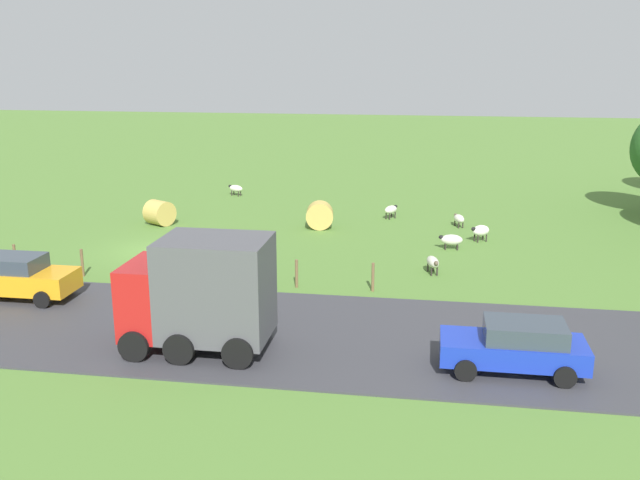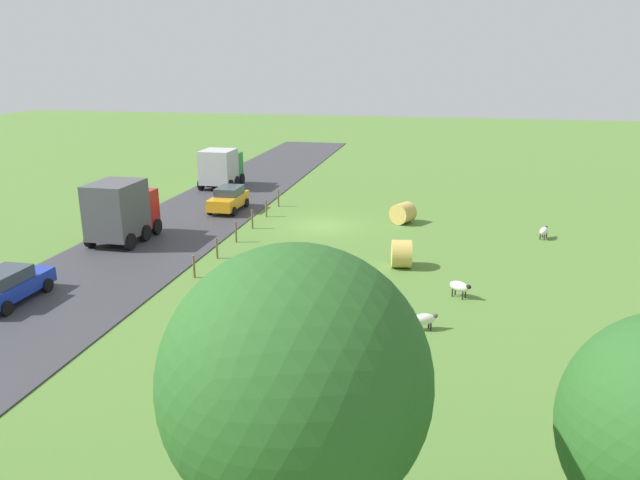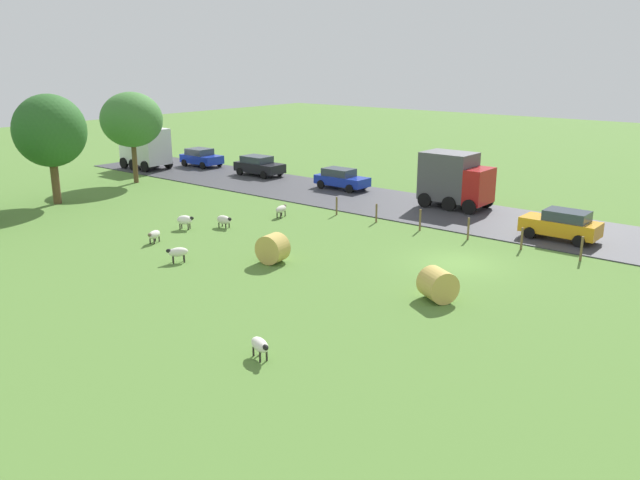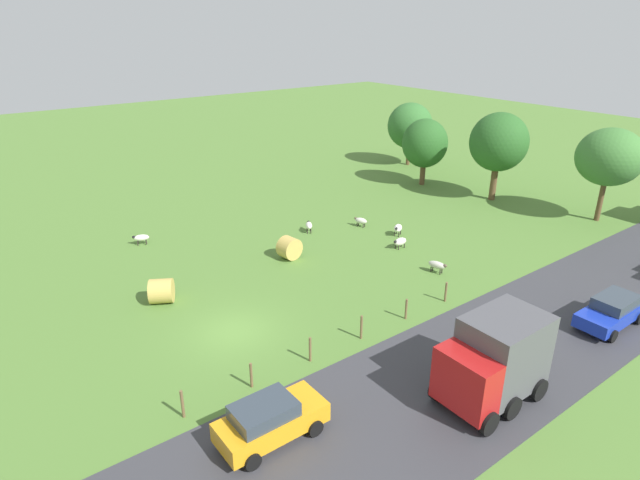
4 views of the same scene
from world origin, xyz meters
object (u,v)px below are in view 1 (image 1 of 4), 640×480
Objects in this scene: sheep_2 at (236,188)px; sheep_4 at (391,210)px; sheep_0 at (451,240)px; car_1 at (516,346)px; truck_1 at (201,292)px; sheep_1 at (481,231)px; car_0 at (19,276)px; sheep_3 at (433,262)px; hay_bale_1 at (160,213)px; hay_bale_0 at (320,215)px; sheep_5 at (459,219)px.

sheep_4 is (5.11, 10.64, 0.03)m from sheep_2.
car_1 is at bearing 6.60° from sheep_0.
truck_1 is at bearing -13.81° from sheep_4.
truck_1 is at bearing -32.33° from sheep_1.
truck_1 is 9.23m from car_0.
sheep_3 is 16.38m from hay_bale_1.
sheep_4 is at bearing 166.19° from truck_1.
sheep_0 is 1.07× the size of sheep_4.
car_0 is at bearing -57.24° from sheep_1.
sheep_2 is (-11.22, -13.92, 0.02)m from sheep_0.
hay_bale_0 is (-7.25, -6.09, 0.21)m from sheep_3.
sheep_1 is 0.24× the size of truck_1.
hay_bale_1 is at bearing -132.76° from car_1.
sheep_0 is 7.64m from hay_bale_0.
sheep_1 is 0.84× the size of sheep_3.
car_0 is at bearing -7.08° from sheep_2.
sheep_5 is (-2.95, -0.98, -0.10)m from sheep_1.
truck_1 is 1.07× the size of car_1.
truck_1 is (24.57, 5.86, 1.46)m from sheep_2.
sheep_5 is 18.22m from car_1.
truck_1 reaches higher than sheep_2.
sheep_4 is 20.08m from truck_1.
sheep_0 is 1.01× the size of sheep_2.
sheep_4 is at bearing -166.69° from sheep_3.
hay_bale_1 is at bearing -12.42° from sheep_2.
sheep_3 is at bearing -165.54° from car_1.
truck_1 reaches higher than hay_bale_0.
sheep_1 is 0.98× the size of sheep_4.
sheep_3 is 0.87× the size of hay_bale_0.
car_1 is at bearing 14.46° from sheep_3.
sheep_0 is at bearing 120.83° from car_0.
hay_bale_0 is at bearing 176.17° from truck_1.
sheep_0 is 15.67m from truck_1.
hay_bale_0 reaches higher than sheep_0.
sheep_2 is 10.65m from hay_bale_0.
car_0 is (15.97, -13.26, 0.39)m from sheep_4.
sheep_5 is at bearing 69.40° from sheep_4.
sheep_0 is 0.92× the size of sheep_3.
car_1 is at bearing 32.06° from sheep_2.
sheep_0 is 6.93m from sheep_4.
sheep_1 is 0.92× the size of sheep_2.
sheep_3 reaches higher than sheep_5.
car_1 is at bearing 13.86° from sheep_4.
sheep_1 is 6.27m from sheep_3.
sheep_1 is 15.24m from car_1.
sheep_2 is 11.81m from sheep_4.
car_0 is at bearing -69.74° from sheep_3.
sheep_2 is at bearing -115.66° from sheep_4.
hay_bale_1 is (-2.57, -15.83, 0.21)m from sheep_0.
sheep_3 is 9.47m from hay_bale_0.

